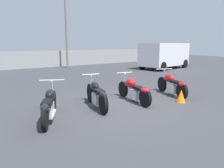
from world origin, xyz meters
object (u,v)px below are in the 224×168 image
(motorcycle_slot_1, at_px, (97,95))
(motorcycle_slot_2, at_px, (134,90))
(motorcycle_slot_3, at_px, (172,84))
(traffic_cone_near, at_px, (181,96))
(light_pole_left, at_px, (65,6))
(motorcycle_slot_0, at_px, (49,105))
(parked_van, at_px, (165,54))

(motorcycle_slot_1, distance_m, motorcycle_slot_2, 1.45)
(motorcycle_slot_2, bearing_deg, motorcycle_slot_3, 6.45)
(traffic_cone_near, bearing_deg, light_pole_left, 83.16)
(motorcycle_slot_1, relative_size, motorcycle_slot_2, 0.98)
(traffic_cone_near, bearing_deg, motorcycle_slot_2, 140.77)
(motorcycle_slot_1, bearing_deg, motorcycle_slot_2, 9.50)
(motorcycle_slot_3, bearing_deg, motorcycle_slot_2, -164.51)
(motorcycle_slot_3, distance_m, traffic_cone_near, 1.10)
(motorcycle_slot_2, xyz_separation_m, traffic_cone_near, (1.27, -1.04, -0.19))
(motorcycle_slot_3, bearing_deg, motorcycle_slot_1, -165.26)
(motorcycle_slot_0, height_order, traffic_cone_near, motorcycle_slot_0)
(light_pole_left, distance_m, motorcycle_slot_0, 13.87)
(motorcycle_slot_1, xyz_separation_m, parked_van, (10.41, 6.22, 0.73))
(motorcycle_slot_0, relative_size, parked_van, 0.40)
(parked_van, bearing_deg, motorcycle_slot_0, -71.43)
(parked_van, bearing_deg, light_pole_left, -139.88)
(light_pole_left, relative_size, motorcycle_slot_1, 4.25)
(light_pole_left, bearing_deg, motorcycle_slot_2, -103.49)
(motorcycle_slot_1, relative_size, motorcycle_slot_3, 1.03)
(light_pole_left, height_order, motorcycle_slot_3, light_pole_left)
(motorcycle_slot_1, height_order, motorcycle_slot_3, motorcycle_slot_1)
(light_pole_left, xyz_separation_m, motorcycle_slot_0, (-5.85, -11.69, -4.64))
(motorcycle_slot_0, height_order, motorcycle_slot_3, motorcycle_slot_3)
(motorcycle_slot_0, height_order, motorcycle_slot_2, motorcycle_slot_0)
(parked_van, relative_size, traffic_cone_near, 11.26)
(motorcycle_slot_0, height_order, motorcycle_slot_1, motorcycle_slot_1)
(light_pole_left, height_order, parked_van, light_pole_left)
(motorcycle_slot_0, relative_size, motorcycle_slot_3, 1.00)
(motorcycle_slot_0, xyz_separation_m, traffic_cone_near, (4.33, -0.95, -0.18))
(motorcycle_slot_1, bearing_deg, light_pole_left, 85.25)
(motorcycle_slot_0, xyz_separation_m, motorcycle_slot_2, (3.07, 0.08, 0.01))
(light_pole_left, distance_m, parked_van, 8.99)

